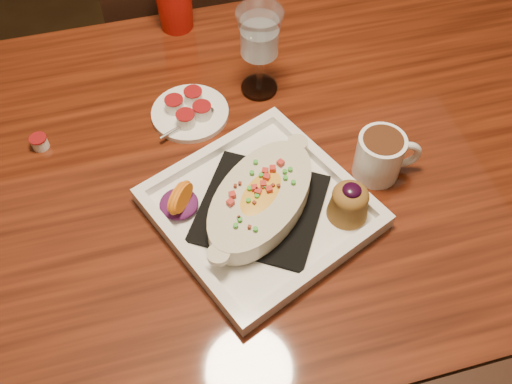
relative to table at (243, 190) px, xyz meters
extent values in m
plane|color=black|center=(0.00, 0.00, -0.65)|extent=(7.00, 7.00, 0.00)
cube|color=maroon|center=(0.00, 0.00, 0.08)|extent=(1.50, 0.90, 0.04)
cylinder|color=black|center=(0.67, 0.37, -0.30)|extent=(0.07, 0.07, 0.71)
cube|color=black|center=(0.00, 0.70, -0.20)|extent=(0.42, 0.42, 0.04)
cylinder|color=black|center=(0.17, 0.87, -0.43)|extent=(0.04, 0.04, 0.45)
cylinder|color=black|center=(-0.17, 0.87, -0.43)|extent=(0.04, 0.04, 0.45)
cylinder|color=black|center=(0.17, 0.53, -0.43)|extent=(0.04, 0.04, 0.45)
cylinder|color=black|center=(-0.17, 0.53, -0.43)|extent=(0.04, 0.04, 0.45)
cube|color=black|center=(0.00, 0.51, 0.05)|extent=(0.40, 0.03, 0.46)
cube|color=white|center=(0.00, -0.12, 0.10)|extent=(0.41, 0.41, 0.01)
cube|color=black|center=(0.00, -0.12, 0.11)|extent=(0.27, 0.27, 0.01)
ellipsoid|color=#FFAF30|center=(0.00, -0.12, 0.14)|extent=(0.23, 0.23, 0.04)
ellipsoid|color=#5D1552|center=(-0.13, -0.08, 0.12)|extent=(0.07, 0.07, 0.02)
cone|color=brown|center=(0.14, -0.17, 0.13)|extent=(0.07, 0.07, 0.05)
ellipsoid|color=brown|center=(0.14, -0.17, 0.16)|extent=(0.06, 0.06, 0.03)
ellipsoid|color=black|center=(0.14, -0.17, 0.17)|extent=(0.03, 0.03, 0.01)
cylinder|color=white|center=(0.22, -0.09, 0.14)|extent=(0.08, 0.08, 0.09)
cylinder|color=#3E1F10|center=(0.22, -0.09, 0.17)|extent=(0.07, 0.07, 0.02)
torus|color=white|center=(0.26, -0.10, 0.14)|extent=(0.06, 0.02, 0.06)
cylinder|color=silver|center=(0.08, 0.16, 0.10)|extent=(0.07, 0.07, 0.01)
cylinder|color=silver|center=(0.08, 0.16, 0.14)|extent=(0.01, 0.01, 0.08)
cone|color=silver|center=(0.08, 0.16, 0.23)|extent=(0.09, 0.09, 0.09)
cylinder|color=white|center=(-0.07, 0.13, 0.10)|extent=(0.15, 0.15, 0.01)
cylinder|color=white|center=(-0.10, 0.14, 0.12)|extent=(0.03, 0.03, 0.03)
cylinder|color=maroon|center=(-0.10, 0.14, 0.13)|extent=(0.04, 0.04, 0.00)
cylinder|color=white|center=(-0.06, 0.15, 0.12)|extent=(0.03, 0.03, 0.03)
cylinder|color=maroon|center=(-0.06, 0.15, 0.13)|extent=(0.04, 0.04, 0.00)
cylinder|color=white|center=(-0.05, 0.11, 0.12)|extent=(0.03, 0.03, 0.03)
cylinder|color=maroon|center=(-0.05, 0.11, 0.13)|extent=(0.04, 0.04, 0.00)
cylinder|color=white|center=(-0.08, 0.10, 0.12)|extent=(0.03, 0.03, 0.03)
cylinder|color=maroon|center=(-0.08, 0.10, 0.13)|extent=(0.04, 0.04, 0.00)
cylinder|color=white|center=(-0.35, 0.12, 0.11)|extent=(0.03, 0.03, 0.02)
cylinder|color=maroon|center=(-0.35, 0.12, 0.12)|extent=(0.03, 0.03, 0.00)
camera|label=1|loc=(-0.14, -0.63, 0.89)|focal=40.00mm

